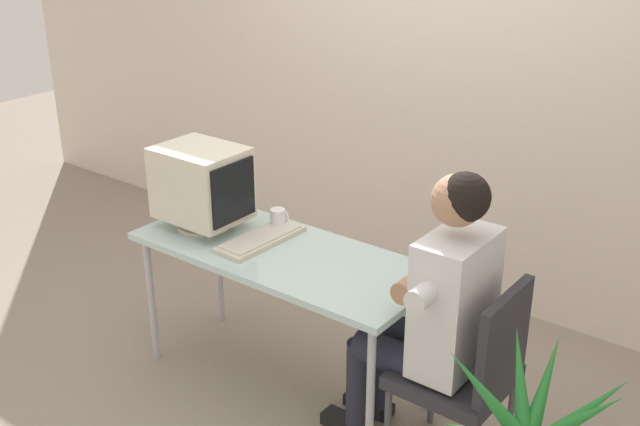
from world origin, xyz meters
The scene contains 8 objects.
ground_plane centered at (0.00, 0.00, 0.00)m, with size 12.00×12.00×0.00m, color gray.
wall_back centered at (0.30, 1.40, 1.50)m, with size 8.00×0.10×3.00m, color beige.
desk centered at (0.00, 0.00, 0.67)m, with size 1.47×0.61×0.73m.
crt_monitor centered at (-0.48, -0.02, 0.96)m, with size 0.43×0.33×0.41m.
keyboard centered at (-0.15, 0.02, 0.74)m, with size 0.19×0.47×0.03m.
office_chair centered at (1.00, -0.02, 0.50)m, with size 0.44×0.44×0.89m.
person_seated centered at (0.82, -0.02, 0.73)m, with size 0.68×0.58×1.33m.
desk_mug centered at (-0.18, 0.19, 0.78)m, with size 0.07×0.08×0.10m.
Camera 1 is at (2.12, -2.48, 2.31)m, focal length 43.61 mm.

